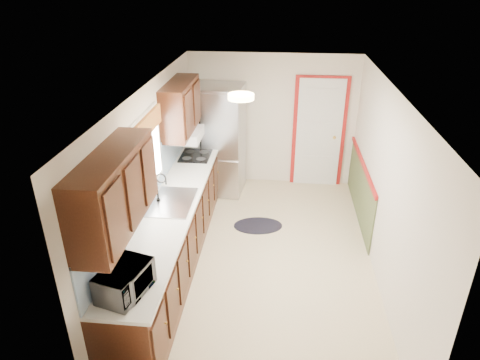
# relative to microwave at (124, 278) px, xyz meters

# --- Properties ---
(room_shell) EXTENTS (3.20, 5.20, 2.52)m
(room_shell) POSITION_rel_microwave_xyz_m (1.20, 1.95, 0.08)
(room_shell) COLOR beige
(room_shell) RESTS_ON ground
(kitchen_run) EXTENTS (0.63, 4.00, 2.20)m
(kitchen_run) POSITION_rel_microwave_xyz_m (-0.04, 1.66, -0.31)
(kitchen_run) COLOR #34170B
(kitchen_run) RESTS_ON ground
(back_wall_trim) EXTENTS (1.12, 2.30, 2.08)m
(back_wall_trim) POSITION_rel_microwave_xyz_m (2.19, 4.16, -0.23)
(back_wall_trim) COLOR maroon
(back_wall_trim) RESTS_ON ground
(ceiling_fixture) EXTENTS (0.30, 0.30, 0.06)m
(ceiling_fixture) POSITION_rel_microwave_xyz_m (0.90, 1.75, 1.24)
(ceiling_fixture) COLOR #FFD88C
(ceiling_fixture) RESTS_ON room_shell
(microwave) EXTENTS (0.41, 0.57, 0.35)m
(microwave) POSITION_rel_microwave_xyz_m (0.00, 0.00, 0.00)
(microwave) COLOR white
(microwave) RESTS_ON kitchen_run
(refrigerator) EXTENTS (0.86, 0.83, 1.93)m
(refrigerator) POSITION_rel_microwave_xyz_m (0.31, 4.00, -0.15)
(refrigerator) COLOR #B7B7BC
(refrigerator) RESTS_ON ground
(rug) EXTENTS (0.82, 0.59, 0.01)m
(rug) POSITION_rel_microwave_xyz_m (1.07, 2.78, -1.11)
(rug) COLOR black
(rug) RESTS_ON ground
(cooktop) EXTENTS (0.47, 0.57, 0.02)m
(cooktop) POSITION_rel_microwave_xyz_m (0.01, 3.29, -0.17)
(cooktop) COLOR black
(cooktop) RESTS_ON kitchen_run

